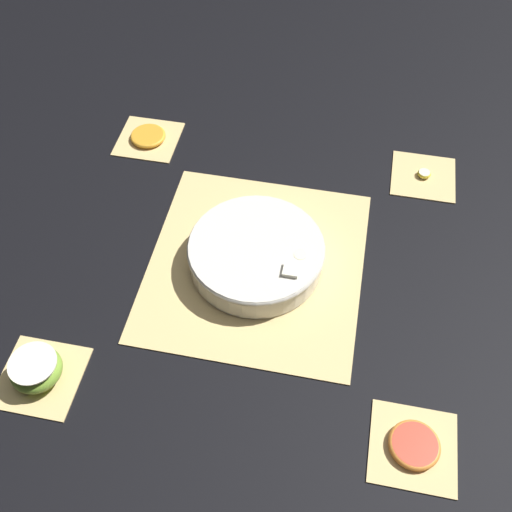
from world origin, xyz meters
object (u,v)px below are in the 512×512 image
banana_coin_single (424,173)px  grapefruit_slice (414,445)px  apple_half (36,369)px  fruit_salad_bowl (256,253)px  orange_slice_whole (148,136)px

banana_coin_single → grapefruit_slice: 0.61m
apple_half → grapefruit_slice: apple_half is taller
banana_coin_single → grapefruit_slice: (0.00, 0.61, 0.00)m
fruit_salad_bowl → orange_slice_whole: bearing=-44.3°
grapefruit_slice → banana_coin_single: bearing=-90.0°
fruit_salad_bowl → orange_slice_whole: size_ratio=3.24×
apple_half → orange_slice_whole: bearing=-90.0°
orange_slice_whole → banana_coin_single: size_ratio=2.79×
orange_slice_whole → banana_coin_single: orange_slice_whole is taller
fruit_salad_bowl → apple_half: 0.44m
banana_coin_single → grapefruit_slice: grapefruit_slice is taller
fruit_salad_bowl → grapefruit_slice: 0.44m
banana_coin_single → apple_half: bearing=44.3°
orange_slice_whole → grapefruit_slice: 0.87m
fruit_salad_bowl → orange_slice_whole: fruit_salad_bowl is taller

